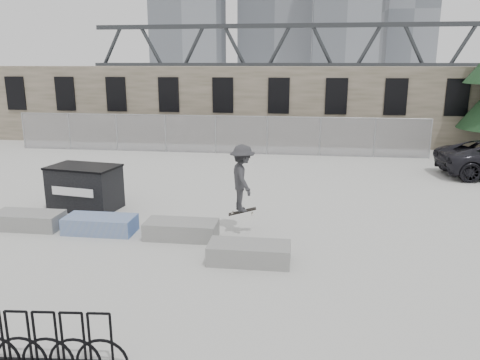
# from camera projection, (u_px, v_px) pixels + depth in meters

# --- Properties ---
(ground) EXTENTS (120.00, 120.00, 0.00)m
(ground) POSITION_uv_depth(u_px,v_px,m) (135.00, 237.00, 13.13)
(ground) COLOR #B1B1AC
(ground) RESTS_ON ground
(stone_wall) EXTENTS (36.00, 2.58, 4.50)m
(stone_wall) POSITION_uv_depth(u_px,v_px,m) (227.00, 105.00, 28.18)
(stone_wall) COLOR #685F4D
(stone_wall) RESTS_ON ground
(chainlink_fence) EXTENTS (22.06, 0.06, 2.02)m
(chainlink_fence) POSITION_uv_depth(u_px,v_px,m) (215.00, 134.00, 24.89)
(chainlink_fence) COLOR gray
(chainlink_fence) RESTS_ON ground
(planter_far_left) EXTENTS (2.00, 0.90, 0.48)m
(planter_far_left) POSITION_uv_depth(u_px,v_px,m) (28.00, 220.00, 13.76)
(planter_far_left) COLOR gray
(planter_far_left) RESTS_ON ground
(planter_center_left) EXTENTS (2.00, 0.90, 0.48)m
(planter_center_left) POSITION_uv_depth(u_px,v_px,m) (100.00, 224.00, 13.41)
(planter_center_left) COLOR #3A5FAE
(planter_center_left) RESTS_ON ground
(planter_center_right) EXTENTS (2.00, 0.90, 0.48)m
(planter_center_right) POSITION_uv_depth(u_px,v_px,m) (181.00, 229.00, 12.99)
(planter_center_right) COLOR gray
(planter_center_right) RESTS_ON ground
(planter_offset) EXTENTS (2.00, 0.90, 0.48)m
(planter_offset) POSITION_uv_depth(u_px,v_px,m) (249.00, 252.00, 11.41)
(planter_offset) COLOR gray
(planter_offset) RESTS_ON ground
(dumpster) EXTENTS (2.41, 1.69, 1.46)m
(dumpster) POSITION_uv_depth(u_px,v_px,m) (85.00, 187.00, 15.47)
(dumpster) COLOR black
(dumpster) RESTS_ON ground
(truss_bridge) EXTENTS (70.00, 3.00, 9.80)m
(truss_bridge) POSITION_uv_depth(u_px,v_px,m) (344.00, 66.00, 63.67)
(truss_bridge) COLOR #2D3033
(truss_bridge) RESTS_ON ground
(skateboarder) EXTENTS (1.10, 1.40, 2.03)m
(skateboarder) POSITION_uv_depth(u_px,v_px,m) (242.00, 178.00, 13.07)
(skateboarder) COLOR #2F2F32
(skateboarder) RESTS_ON ground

